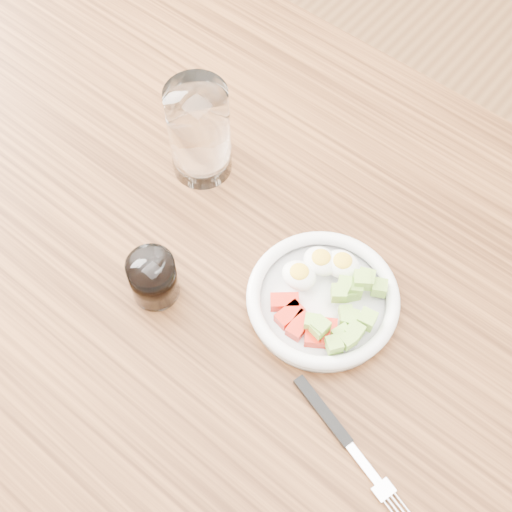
{
  "coord_description": "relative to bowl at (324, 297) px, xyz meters",
  "views": [
    {
      "loc": [
        0.28,
        -0.35,
        1.6
      ],
      "look_at": [
        -0.01,
        0.01,
        0.8
      ],
      "focal_mm": 50.0,
      "sensor_mm": 36.0,
      "label": 1
    }
  ],
  "objects": [
    {
      "name": "fork",
      "position": [
        0.11,
        -0.12,
        -0.01
      ],
      "size": [
        0.2,
        0.07,
        0.01
      ],
      "color": "black",
      "rests_on": "dining_table"
    },
    {
      "name": "coffee_glass",
      "position": [
        -0.18,
        -0.12,
        0.02
      ],
      "size": [
        0.06,
        0.06,
        0.07
      ],
      "color": "white",
      "rests_on": "dining_table"
    },
    {
      "name": "dining_table",
      "position": [
        -0.09,
        -0.02,
        -0.12
      ],
      "size": [
        1.5,
        0.9,
        0.77
      ],
      "color": "brown",
      "rests_on": "ground"
    },
    {
      "name": "ground",
      "position": [
        -0.09,
        -0.02,
        -0.79
      ],
      "size": [
        4.0,
        4.0,
        0.0
      ],
      "primitive_type": "plane",
      "color": "brown",
      "rests_on": "ground"
    },
    {
      "name": "water_glass",
      "position": [
        -0.27,
        0.07,
        0.06
      ],
      "size": [
        0.09,
        0.09,
        0.15
      ],
      "primitive_type": "cylinder",
      "color": "white",
      "rests_on": "dining_table"
    },
    {
      "name": "bowl",
      "position": [
        0.0,
        0.0,
        0.0
      ],
      "size": [
        0.2,
        0.2,
        0.05
      ],
      "color": "white",
      "rests_on": "dining_table"
    }
  ]
}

